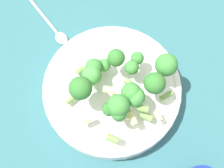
# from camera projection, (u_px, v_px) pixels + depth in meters

# --- Properties ---
(ground_plane) EXTENTS (3.00, 3.00, 0.00)m
(ground_plane) POSITION_uv_depth(u_px,v_px,m) (112.00, 93.00, 0.69)
(ground_plane) COLOR #2D6066
(bowl) EXTENTS (0.29, 0.29, 0.05)m
(bowl) POSITION_uv_depth(u_px,v_px,m) (112.00, 90.00, 0.66)
(bowl) COLOR white
(bowl) RESTS_ON ground_plane
(pasta_salad) EXTENTS (0.21, 0.19, 0.09)m
(pasta_salad) POSITION_uv_depth(u_px,v_px,m) (122.00, 84.00, 0.59)
(pasta_salad) COLOR #8CB766
(pasta_salad) RESTS_ON bowl
(spoon) EXTENTS (0.14, 0.13, 0.01)m
(spoon) POSITION_uv_depth(u_px,v_px,m) (53.00, 27.00, 0.74)
(spoon) COLOR silver
(spoon) RESTS_ON ground_plane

